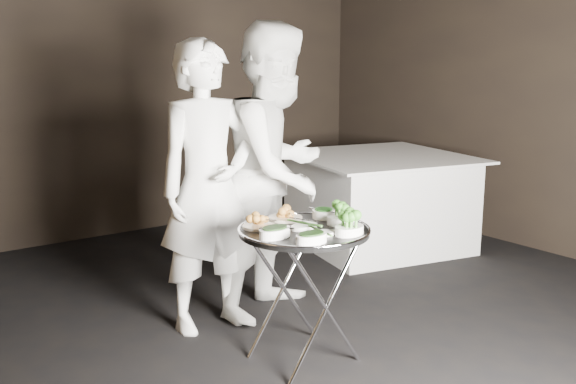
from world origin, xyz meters
TOP-DOWN VIEW (x-y plane):
  - floor at (0.00, 0.00)m, footprint 6.00×7.00m
  - wall_back at (0.00, 3.52)m, footprint 6.00×0.05m
  - tray_stand at (-0.02, 0.27)m, footprint 0.51×0.43m
  - serving_tray at (-0.02, 0.27)m, footprint 0.73×0.73m
  - potato_plate_a at (-0.21, 0.43)m, footprint 0.18×0.18m
  - potato_plate_b at (0.02, 0.50)m, footprint 0.20×0.20m
  - greens_bowl at (0.22, 0.40)m, footprint 0.13×0.13m
  - asparagus_plate_a at (-0.01, 0.29)m, footprint 0.22×0.16m
  - asparagus_plate_b at (-0.04, 0.12)m, footprint 0.20×0.13m
  - spinach_bowl_a at (-0.25, 0.22)m, footprint 0.20×0.14m
  - spinach_bowl_b at (-0.16, 0.03)m, footprint 0.18×0.12m
  - broccoli_bowl_a at (0.21, 0.22)m, footprint 0.21×0.18m
  - broccoli_bowl_b at (0.10, 0.04)m, footprint 0.21×0.17m
  - serving_utensils at (-0.00, 0.34)m, footprint 0.58×0.42m
  - waiter_left at (-0.21, 1.01)m, footprint 0.67×0.44m
  - waiter_right at (0.30, 0.98)m, footprint 1.14×1.03m
  - dining_table at (1.93, 1.69)m, footprint 1.46×1.46m

SIDE VIEW (x-z plane):
  - floor at x=0.00m, z-range -0.05..0.00m
  - dining_table at x=1.93m, z-range 0.00..0.84m
  - tray_stand at x=-0.02m, z-range 0.05..0.80m
  - serving_tray at x=-0.02m, z-range 0.74..0.78m
  - asparagus_plate_b at x=-0.04m, z-range 0.77..0.81m
  - asparagus_plate_a at x=-0.01m, z-range 0.77..0.81m
  - potato_plate_a at x=-0.21m, z-range 0.77..0.83m
  - potato_plate_b at x=0.02m, z-range 0.77..0.84m
  - broccoli_bowl_a at x=0.21m, z-range 0.77..0.84m
  - spinach_bowl_b at x=-0.16m, z-range 0.77..0.84m
  - broccoli_bowl_b at x=0.10m, z-range 0.77..0.84m
  - greens_bowl at x=0.22m, z-range 0.77..0.84m
  - spinach_bowl_a at x=-0.25m, z-range 0.77..0.84m
  - serving_utensils at x=0.00m, z-range 0.81..0.82m
  - waiter_left at x=-0.21m, z-range 0.00..1.81m
  - waiter_right at x=0.30m, z-range 0.00..1.92m
  - wall_back at x=0.00m, z-range 0.00..3.00m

